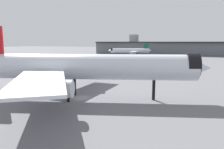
{
  "coord_description": "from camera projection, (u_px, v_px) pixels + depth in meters",
  "views": [
    {
      "loc": [
        25.13,
        -40.49,
        12.6
      ],
      "look_at": [
        6.6,
        1.8,
        5.54
      ],
      "focal_mm": 34.24,
      "sensor_mm": 36.0,
      "label": 1
    }
  ],
  "objects": [
    {
      "name": "baggage_tug_wing",
      "position": [
        131.0,
        74.0,
        78.5
      ],
      "size": [
        3.35,
        3.46,
        1.85
      ],
      "rotation": [
        0.0,
        0.0,
        0.85
      ],
      "color": "black",
      "rests_on": "ground"
    },
    {
      "name": "airliner_far_taxiway",
      "position": [
        130.0,
        51.0,
        191.86
      ],
      "size": [
        37.08,
        33.24,
        11.12
      ],
      "rotation": [
        0.0,
        0.0,
        3.58
      ],
      "color": "silver",
      "rests_on": "ground"
    },
    {
      "name": "service_truck_front",
      "position": [
        78.0,
        71.0,
        81.17
      ],
      "size": [
        5.67,
        5.33,
        3.0
      ],
      "rotation": [
        0.0,
        0.0,
        0.71
      ],
      "color": "black",
      "rests_on": "ground"
    },
    {
      "name": "airliner_near_gate",
      "position": [
        80.0,
        67.0,
        47.0
      ],
      "size": [
        54.59,
        48.58,
        16.06
      ],
      "rotation": [
        0.0,
        0.0,
        0.34
      ],
      "color": "silver",
      "rests_on": "ground"
    },
    {
      "name": "ground",
      "position": [
        82.0,
        98.0,
        48.53
      ],
      "size": [
        900.0,
        900.0,
        0.0
      ],
      "primitive_type": "plane",
      "color": "slate"
    }
  ]
}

